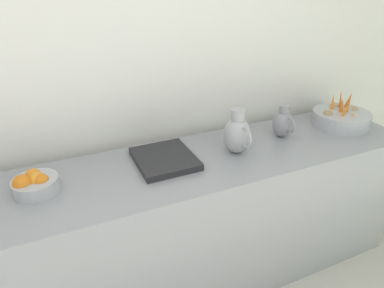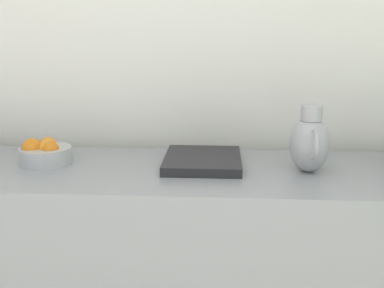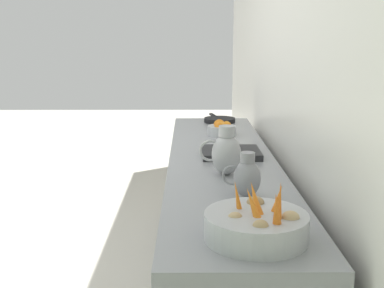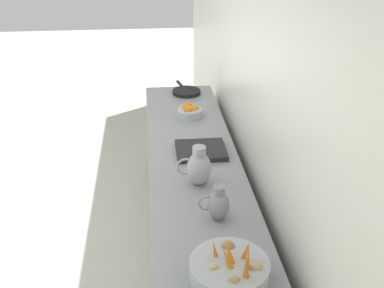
{
  "view_description": "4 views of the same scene",
  "coord_description": "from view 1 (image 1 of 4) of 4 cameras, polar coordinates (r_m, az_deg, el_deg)",
  "views": [
    {
      "loc": [
        -0.12,
        -0.34,
        1.75
      ],
      "look_at": [
        -1.52,
        0.29,
        0.97
      ],
      "focal_mm": 31.23,
      "sensor_mm": 36.0,
      "label": 1
    },
    {
      "loc": [
        0.21,
        0.23,
        1.41
      ],
      "look_at": [
        -1.41,
        0.13,
        0.99
      ],
      "focal_mm": 44.22,
      "sensor_mm": 36.0,
      "label": 2
    },
    {
      "loc": [
        -1.34,
        3.0,
        1.56
      ],
      "look_at": [
        -1.36,
        0.13,
        0.93
      ],
      "focal_mm": 46.16,
      "sensor_mm": 36.0,
      "label": 3
    },
    {
      "loc": [
        -1.25,
        2.95,
        2.35
      ],
      "look_at": [
        -1.53,
        0.18,
        0.94
      ],
      "focal_mm": 43.07,
      "sensor_mm": 36.0,
      "label": 4
    }
  ],
  "objects": [
    {
      "name": "orange_bowl",
      "position": [
        1.68,
        -25.3,
        -6.1
      ],
      "size": [
        0.2,
        0.2,
        0.1
      ],
      "color": "#ADAFB5",
      "rests_on": "prep_counter"
    },
    {
      "name": "tile_wall_left",
      "position": [
        2.13,
        6.18,
        19.93
      ],
      "size": [
        0.1,
        8.14,
        3.0
      ],
      "primitive_type": "cube",
      "color": "white",
      "rests_on": "ground_plane"
    },
    {
      "name": "prep_counter",
      "position": [
        2.01,
        -2.02,
        -14.18
      ],
      "size": [
        0.61,
        2.84,
        0.86
      ],
      "primitive_type": "cube",
      "color": "gray",
      "rests_on": "ground_plane"
    },
    {
      "name": "metal_pitcher_tall",
      "position": [
        1.84,
        7.73,
        1.74
      ],
      "size": [
        0.21,
        0.15,
        0.25
      ],
      "color": "#A3A3A8",
      "rests_on": "prep_counter"
    },
    {
      "name": "counter_sink_basin",
      "position": [
        1.78,
        -4.69,
        -2.53
      ],
      "size": [
        0.34,
        0.3,
        0.04
      ],
      "primitive_type": "cube",
      "color": "#232326",
      "rests_on": "prep_counter"
    },
    {
      "name": "metal_pitcher_short",
      "position": [
        2.1,
        15.24,
        3.52
      ],
      "size": [
        0.17,
        0.12,
        0.2
      ],
      "color": "gray",
      "rests_on": "prep_counter"
    },
    {
      "name": "vegetable_colander",
      "position": [
        2.41,
        24.08,
        4.11
      ],
      "size": [
        0.36,
        0.36,
        0.22
      ],
      "color": "#ADAFB5",
      "rests_on": "prep_counter"
    }
  ]
}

